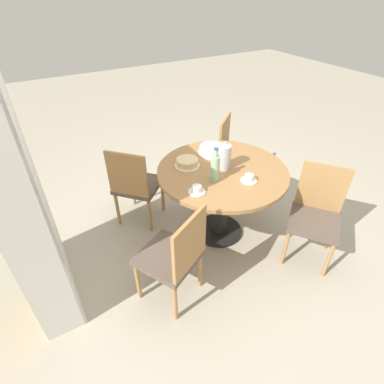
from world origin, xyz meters
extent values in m
plane|color=#B2A893|center=(0.00, 0.00, 0.00)|extent=(14.00, 14.00, 0.00)
cylinder|color=black|center=(0.00, 0.00, 0.01)|extent=(0.48, 0.48, 0.03)
cylinder|color=black|center=(0.00, 0.00, 0.37)|extent=(0.17, 0.17, 0.69)
cylinder|color=#9E7042|center=(0.00, 0.00, 0.74)|extent=(1.18, 1.18, 0.04)
cylinder|color=#A87A47|center=(-0.65, -0.27, 0.20)|extent=(0.03, 0.03, 0.40)
cylinder|color=#A87A47|center=(-0.93, -0.48, 0.20)|extent=(0.03, 0.03, 0.40)
cylinder|color=#A87A47|center=(-0.43, -0.55, 0.20)|extent=(0.03, 0.03, 0.40)
cylinder|color=#A87A47|center=(-0.72, -0.77, 0.20)|extent=(0.03, 0.03, 0.40)
cube|color=brown|center=(-0.68, -0.52, 0.42)|extent=(0.59, 0.59, 0.04)
cube|color=#A87A47|center=(-0.56, -0.68, 0.66)|extent=(0.33, 0.26, 0.44)
cylinder|color=#A87A47|center=(0.30, -0.63, 0.20)|extent=(0.03, 0.03, 0.40)
cylinder|color=#A87A47|center=(0.54, -0.91, 0.20)|extent=(0.03, 0.03, 0.40)
cylinder|color=#A87A47|center=(0.58, -0.40, 0.20)|extent=(0.03, 0.03, 0.40)
cylinder|color=#A87A47|center=(0.81, -0.67, 0.20)|extent=(0.03, 0.03, 0.40)
cube|color=brown|center=(0.56, -0.65, 0.42)|extent=(0.59, 0.59, 0.04)
cube|color=#A87A47|center=(0.71, -0.52, 0.66)|extent=(0.28, 0.32, 0.44)
cylinder|color=#A87A47|center=(0.62, 0.34, 0.20)|extent=(0.03, 0.03, 0.40)
cylinder|color=#A87A47|center=(0.88, 0.58, 0.20)|extent=(0.03, 0.03, 0.40)
cylinder|color=#A87A47|center=(0.37, 0.60, 0.20)|extent=(0.03, 0.03, 0.40)
cylinder|color=#A87A47|center=(0.63, 0.85, 0.20)|extent=(0.03, 0.03, 0.40)
cube|color=brown|center=(0.62, 0.59, 0.42)|extent=(0.59, 0.59, 0.04)
cube|color=#A87A47|center=(0.49, 0.73, 0.66)|extent=(0.31, 0.29, 0.44)
cylinder|color=#A87A47|center=(-0.16, 0.68, 0.20)|extent=(0.03, 0.03, 0.40)
cylinder|color=#A87A47|center=(-0.32, 1.00, 0.20)|extent=(0.03, 0.03, 0.40)
cylinder|color=#A87A47|center=(-0.48, 0.52, 0.20)|extent=(0.03, 0.03, 0.40)
cylinder|color=#A87A47|center=(-0.64, 0.83, 0.20)|extent=(0.03, 0.03, 0.40)
cube|color=brown|center=(-0.40, 0.76, 0.42)|extent=(0.57, 0.57, 0.04)
cube|color=#A87A47|center=(-0.57, 0.67, 0.66)|extent=(0.21, 0.37, 0.44)
cube|color=silver|center=(0.60, 1.58, 0.98)|extent=(0.04, 0.28, 1.96)
cube|color=silver|center=(-0.32, 1.58, 0.98)|extent=(0.04, 0.28, 1.96)
cube|color=silver|center=(0.14, 1.45, 0.98)|extent=(0.96, 0.02, 1.96)
cube|color=silver|center=(0.14, 1.58, 0.02)|extent=(0.89, 0.27, 0.04)
cube|color=silver|center=(0.14, 1.58, 0.65)|extent=(0.89, 0.27, 0.04)
cube|color=#28703D|center=(0.38, 1.57, 0.33)|extent=(0.40, 0.21, 0.58)
cube|color=orange|center=(-0.11, 1.57, 0.30)|extent=(0.40, 0.21, 0.52)
cube|color=#703384|center=(0.38, 1.57, 0.91)|extent=(0.41, 0.21, 0.47)
cube|color=gold|center=(-0.10, 1.57, 0.96)|extent=(0.41, 0.21, 0.57)
cylinder|color=silver|center=(0.03, -0.03, 0.86)|extent=(0.12, 0.12, 0.22)
cone|color=silver|center=(0.03, -0.03, 0.99)|extent=(0.11, 0.11, 0.02)
sphere|color=silver|center=(0.03, -0.03, 1.00)|extent=(0.02, 0.02, 0.02)
cylinder|color=#99C6A3|center=(-0.10, 0.15, 0.87)|extent=(0.07, 0.07, 0.22)
cylinder|color=#99C6A3|center=(-0.10, 0.15, 1.01)|extent=(0.03, 0.03, 0.06)
cylinder|color=#2D5184|center=(-0.10, 0.15, 1.05)|extent=(0.04, 0.04, 0.01)
cylinder|color=white|center=(0.31, -0.09, 0.76)|extent=(0.28, 0.28, 0.01)
cylinder|color=silver|center=(0.31, -0.09, 0.80)|extent=(0.25, 0.25, 0.06)
cylinder|color=white|center=(0.21, 0.24, 0.76)|extent=(0.23, 0.23, 0.01)
cylinder|color=#DBB784|center=(0.21, 0.24, 0.80)|extent=(0.20, 0.20, 0.06)
cylinder|color=silver|center=(-0.18, 0.38, 0.76)|extent=(0.14, 0.14, 0.01)
cylinder|color=white|center=(-0.18, 0.38, 0.79)|extent=(0.08, 0.08, 0.05)
cylinder|color=silver|center=(-0.26, -0.09, 0.76)|extent=(0.14, 0.14, 0.01)
cylinder|color=white|center=(-0.26, -0.09, 0.79)|extent=(0.08, 0.08, 0.05)
camera|label=1|loc=(-1.84, 1.38, 2.16)|focal=28.00mm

